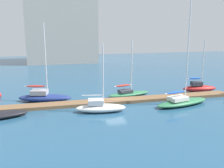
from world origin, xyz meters
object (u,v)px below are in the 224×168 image
Objects in this scene: sailboat_3 at (129,93)px; harbor_building_distant at (61,31)px; sailboat_2 at (100,107)px; sailboat_1 at (44,96)px; sailboat_4 at (182,101)px; sailboat_5 at (199,87)px.

sailboat_3 is 41.68m from harbor_building_distant.
sailboat_2 is 0.99× the size of sailboat_3.
sailboat_1 reaches higher than sailboat_3.
sailboat_1 is 17.53m from sailboat_4.
sailboat_2 is 7.91m from sailboat_3.
sailboat_4 is 48.32m from harbor_building_distant.
sailboat_1 reaches higher than sailboat_5.
sailboat_4 reaches higher than sailboat_5.
harbor_building_distant is at bearing 97.01° from sailboat_1.
sailboat_5 is at bearing 27.46° from sailboat_2.
sailboat_3 is 1.01× the size of sailboat_5.
harbor_building_distant is (-1.42, 46.26, 7.74)m from sailboat_2.
sailboat_2 is at bearing -30.39° from sailboat_1.
harbor_building_distant is at bearing 88.96° from sailboat_3.
sailboat_5 is 0.42× the size of harbor_building_distant.
sailboat_1 is 11.48m from sailboat_3.
sailboat_4 is (16.47, -6.01, -0.06)m from sailboat_1.
sailboat_5 is (22.47, -0.33, 0.00)m from sailboat_1.
sailboat_5 is at bearing -11.45° from sailboat_3.
sailboat_1 reaches higher than sailboat_2.
sailboat_3 is at bearing 56.30° from sailboat_2.
sailboat_1 is 0.55× the size of harbor_building_distant.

